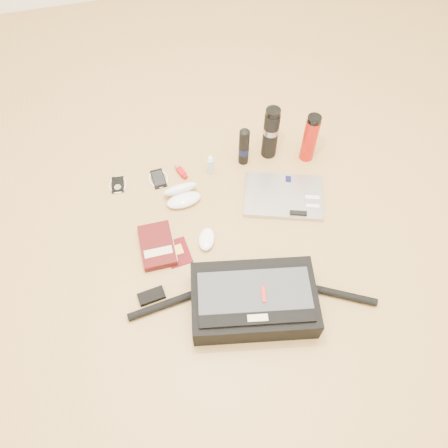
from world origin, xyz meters
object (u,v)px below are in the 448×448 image
Objects in this scene: book at (158,246)px; messenger_bag at (253,300)px; thermos_black at (271,133)px; thermos_red at (310,138)px; laptop at (284,196)px.

messenger_bag is at bearing -48.13° from book.
book is at bearing -147.65° from thermos_black.
thermos_black is at bearing 158.34° from thermos_red.
thermos_black reaches higher than messenger_bag.
book is at bearing -150.08° from laptop.
laptop is (0.29, 0.46, -0.05)m from messenger_bag.
thermos_red is (0.17, -0.07, -0.01)m from thermos_black.
laptop is at bearing -93.20° from thermos_black.
laptop is 1.60× the size of thermos_red.
messenger_bag is 0.46m from book.
laptop is at bearing -131.86° from thermos_red.
book is 0.76× the size of thermos_black.
thermos_red is (0.77, 0.32, 0.11)m from book.
messenger_bag is 3.71× the size of thermos_red.
book is 0.82× the size of thermos_red.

